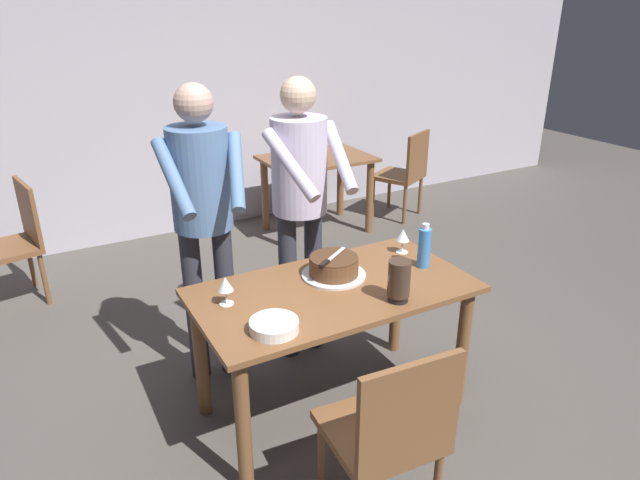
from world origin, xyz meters
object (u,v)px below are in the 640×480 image
object	(u,v)px
cake_knife	(328,261)
hurricane_lamp	(399,281)
person_cutting_cake	(300,191)
background_chair_0	(14,239)
wine_glass_near	(225,285)
background_table	(317,174)
wine_glass_far	(403,236)
background_chair_1	(405,171)
cake_on_platter	(334,267)
person_standing_beside	(203,206)
water_bottle	(424,247)
plate_stack	(274,326)
chair_near_side	(389,431)
main_dining_table	(334,310)

from	to	relation	value
cake_knife	hurricane_lamp	world-z (taller)	hurricane_lamp
person_cutting_cake	background_chair_0	world-z (taller)	person_cutting_cake
wine_glass_near	background_table	distance (m)	2.84
background_table	background_chair_0	distance (m)	2.60
wine_glass_far	background_table	bearing A→B (deg)	74.07
background_chair_1	cake_on_platter	bearing A→B (deg)	-134.26
cake_on_platter	person_cutting_cake	bearing A→B (deg)	84.23
wine_glass_near	person_standing_beside	world-z (taller)	person_standing_beside
hurricane_lamp	background_chair_1	world-z (taller)	hurricane_lamp
water_bottle	background_chair_1	size ratio (longest dim) A/B	0.28
wine_glass_near	person_standing_beside	distance (m)	0.57
wine_glass_near	cake_knife	bearing A→B (deg)	-2.90
cake_knife	background_chair_1	xyz separation A→B (m)	(2.14, 2.17, -0.37)
person_cutting_cake	background_table	distance (m)	2.12
cake_knife	water_bottle	world-z (taller)	water_bottle
cake_knife	wine_glass_near	size ratio (longest dim) A/B	1.65
wine_glass_near	wine_glass_far	xyz separation A→B (m)	(1.10, 0.08, 0.00)
plate_stack	background_chair_0	size ratio (longest dim) A/B	0.24
person_cutting_cake	background_chair_1	bearing A→B (deg)	39.28
cake_on_platter	hurricane_lamp	size ratio (longest dim) A/B	1.62
plate_stack	wine_glass_far	xyz separation A→B (m)	(1.00, 0.41, 0.08)
wine_glass_far	person_cutting_cake	distance (m)	0.64
chair_near_side	background_chair_1	world-z (taller)	same
plate_stack	background_chair_1	xyz separation A→B (m)	(2.58, 2.47, -0.28)
background_table	wine_glass_near	bearing A→B (deg)	-127.39
person_standing_beside	background_chair_1	distance (m)	3.13
chair_near_side	person_cutting_cake	bearing A→B (deg)	77.81
person_cutting_cake	person_standing_beside	world-z (taller)	same
wine_glass_near	wine_glass_far	bearing A→B (deg)	4.34
wine_glass_near	person_cutting_cake	xyz separation A→B (m)	(0.65, 0.48, 0.22)
hurricane_lamp	chair_near_side	xyz separation A→B (m)	(-0.38, -0.49, -0.37)
person_cutting_cake	background_chair_1	xyz separation A→B (m)	(2.03, 1.66, -0.58)
plate_stack	background_table	distance (m)	3.04
water_bottle	background_table	distance (m)	2.47
cake_on_platter	person_standing_beside	world-z (taller)	person_standing_beside
background_table	background_chair_0	size ratio (longest dim) A/B	1.11
main_dining_table	cake_knife	xyz separation A→B (m)	(0.01, 0.08, 0.25)
plate_stack	background_chair_1	bearing A→B (deg)	43.79
plate_stack	wine_glass_far	world-z (taller)	wine_glass_far
background_chair_1	cake_knife	bearing A→B (deg)	-134.54
cake_on_platter	background_chair_1	xyz separation A→B (m)	(2.08, 2.13, -0.31)
person_cutting_cake	chair_near_side	distance (m)	1.49
cake_on_platter	background_table	xyz separation A→B (m)	(1.11, 2.23, -0.22)
person_cutting_cake	background_chair_0	size ratio (longest dim) A/B	1.91
person_standing_beside	background_chair_0	bearing A→B (deg)	121.27
main_dining_table	person_cutting_cake	bearing A→B (deg)	79.03
person_standing_beside	background_chair_0	world-z (taller)	person_standing_beside
person_cutting_cake	cake_on_platter	bearing A→B (deg)	-95.77
chair_near_side	background_chair_1	distance (m)	3.80
wine_glass_far	background_chair_1	world-z (taller)	background_chair_1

